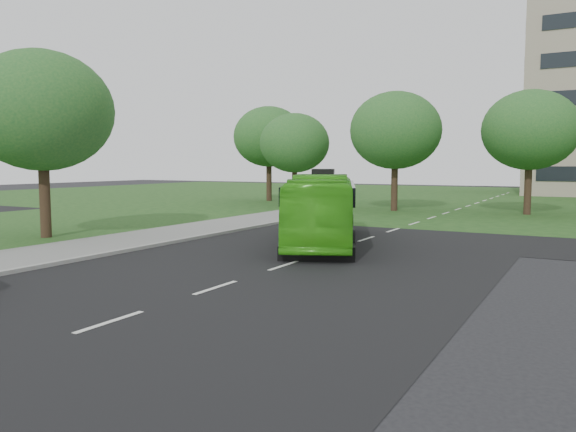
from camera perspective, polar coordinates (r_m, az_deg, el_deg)
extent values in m
plane|color=black|center=(17.99, -3.57, -6.11)|extent=(160.00, 160.00, 0.00)
cube|color=black|center=(36.32, 13.59, -0.44)|extent=(14.00, 120.00, 0.01)
cube|color=black|center=(30.60, 10.62, -1.43)|extent=(80.00, 12.00, 0.01)
cube|color=silver|center=(31.54, 11.19, -1.23)|extent=(0.15, 90.00, 0.01)
cube|color=#194115|center=(60.73, 19.83, 1.66)|extent=(120.00, 60.00, 0.01)
cube|color=#194115|center=(35.72, -27.01, -0.96)|extent=(18.00, 60.00, 0.01)
cube|color=black|center=(77.76, 23.59, 11.48)|extent=(0.10, 18.40, 23.00)
cylinder|color=black|center=(47.69, 0.67, 2.82)|extent=(0.45, 0.45, 2.96)
ellipsoid|color=#1D5725|center=(47.67, 0.68, 7.43)|extent=(5.88, 5.88, 5.00)
cylinder|color=black|center=(43.35, 10.75, 2.72)|extent=(0.50, 0.50, 3.33)
ellipsoid|color=#1D5725|center=(43.38, 10.85, 8.54)|extent=(6.85, 6.85, 5.82)
cylinder|color=black|center=(42.80, 23.18, 2.33)|extent=(0.49, 0.49, 3.29)
ellipsoid|color=#1D5725|center=(42.82, 23.39, 8.03)|extent=(6.54, 6.54, 5.56)
cylinder|color=black|center=(54.04, -1.94, 3.37)|extent=(0.52, 0.52, 3.45)
ellipsoid|color=#1D5725|center=(54.07, -1.96, 8.06)|extent=(6.76, 6.76, 5.75)
cylinder|color=black|center=(29.47, -23.45, 1.25)|extent=(0.51, 0.51, 3.39)
ellipsoid|color=#1D5725|center=(29.52, -23.77, 9.77)|extent=(6.73, 6.73, 5.72)
imported|color=green|center=(25.25, 3.50, 0.74)|extent=(6.73, 11.28, 3.10)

